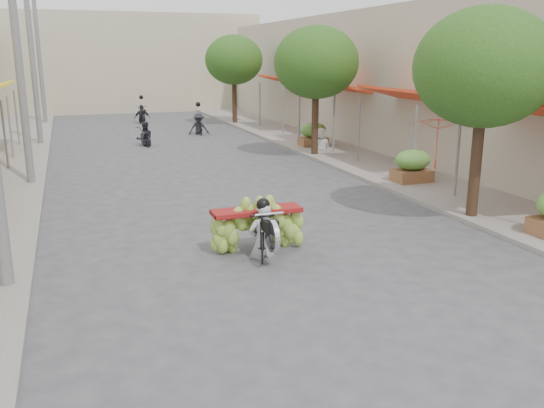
{
  "coord_description": "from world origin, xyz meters",
  "views": [
    {
      "loc": [
        -4.14,
        -7.65,
        4.1
      ],
      "look_at": [
        -0.29,
        3.22,
        1.1
      ],
      "focal_mm": 38.0,
      "sensor_mm": 36.0,
      "label": 1
    }
  ],
  "objects": [
    {
      "name": "sidewalk_right",
      "position": [
        7.0,
        15.0,
        0.06
      ],
      "size": [
        4.0,
        60.0,
        0.12
      ],
      "primitive_type": "cube",
      "color": "gray",
      "rests_on": "ground"
    },
    {
      "name": "bg_motorbike_c",
      "position": [
        0.21,
        28.54,
        0.78
      ],
      "size": [
        1.0,
        1.79,
        1.95
      ],
      "color": "black",
      "rests_on": "ground"
    },
    {
      "name": "bg_motorbike_b",
      "position": [
        2.37,
        22.31,
        0.84
      ],
      "size": [
        1.07,
        1.71,
        1.95
      ],
      "color": "black",
      "rests_on": "ground"
    },
    {
      "name": "market_umbrella",
      "position": [
        5.95,
        6.39,
        2.38
      ],
      "size": [
        1.83,
        1.83,
        1.55
      ],
      "rotation": [
        0.0,
        0.0,
        0.08
      ],
      "color": "red",
      "rests_on": "ground"
    },
    {
      "name": "shophouse_row_right",
      "position": [
        11.99,
        14.0,
        3.0
      ],
      "size": [
        9.77,
        40.0,
        6.0
      ],
      "color": "#B7AD98",
      "rests_on": "ground"
    },
    {
      "name": "utility_pole_mid",
      "position": [
        -5.4,
        12.0,
        4.03
      ],
      "size": [
        0.6,
        0.24,
        8.0
      ],
      "color": "slate",
      "rests_on": "ground"
    },
    {
      "name": "street_tree_near",
      "position": [
        5.4,
        4.0,
        3.78
      ],
      "size": [
        3.4,
        3.4,
        5.25
      ],
      "color": "#3A2719",
      "rests_on": "ground"
    },
    {
      "name": "street_tree_mid",
      "position": [
        5.4,
        14.0,
        3.78
      ],
      "size": [
        3.4,
        3.4,
        5.25
      ],
      "color": "#3A2719",
      "rests_on": "ground"
    },
    {
      "name": "banana_motorbike",
      "position": [
        -0.51,
        3.35,
        0.7
      ],
      "size": [
        2.2,
        1.9,
        2.11
      ],
      "color": "black",
      "rests_on": "ground"
    },
    {
      "name": "bg_motorbike_a",
      "position": [
        -0.84,
        19.27,
        0.77
      ],
      "size": [
        0.85,
        1.55,
        1.95
      ],
      "color": "black",
      "rests_on": "ground"
    },
    {
      "name": "utility_pole_back",
      "position": [
        -5.4,
        30.0,
        4.03
      ],
      "size": [
        0.6,
        0.24,
        8.0
      ],
      "color": "slate",
      "rests_on": "ground"
    },
    {
      "name": "produce_crate_mid",
      "position": [
        6.2,
        8.0,
        0.71
      ],
      "size": [
        1.2,
        0.88,
        1.16
      ],
      "color": "brown",
      "rests_on": "ground"
    },
    {
      "name": "ground",
      "position": [
        0.0,
        0.0,
        0.0
      ],
      "size": [
        120.0,
        120.0,
        0.0
      ],
      "primitive_type": "plane",
      "color": "#505155",
      "rests_on": "ground"
    },
    {
      "name": "street_tree_far",
      "position": [
        5.4,
        26.0,
        3.78
      ],
      "size": [
        3.4,
        3.4,
        5.25
      ],
      "color": "#3A2719",
      "rests_on": "ground"
    },
    {
      "name": "produce_crate_far",
      "position": [
        6.2,
        16.0,
        0.71
      ],
      "size": [
        1.2,
        0.88,
        1.16
      ],
      "color": "brown",
      "rests_on": "ground"
    },
    {
      "name": "pedestrian",
      "position": [
        6.26,
        15.24,
        1.0
      ],
      "size": [
        0.88,
        0.54,
        1.77
      ],
      "rotation": [
        0.0,
        0.0,
        3.12
      ],
      "color": "silver",
      "rests_on": "ground"
    },
    {
      "name": "far_building",
      "position": [
        0.0,
        38.0,
        3.5
      ],
      "size": [
        20.0,
        6.0,
        7.0
      ],
      "primitive_type": "cube",
      "color": "#BFB697",
      "rests_on": "ground"
    },
    {
      "name": "utility_pole_far",
      "position": [
        -5.4,
        21.0,
        4.03
      ],
      "size": [
        0.6,
        0.24,
        8.0
      ],
      "color": "slate",
      "rests_on": "ground"
    }
  ]
}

